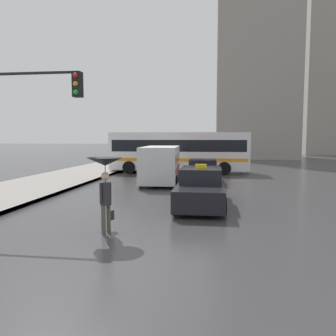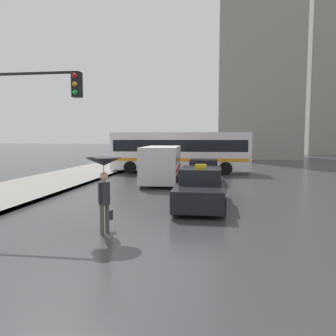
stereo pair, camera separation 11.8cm
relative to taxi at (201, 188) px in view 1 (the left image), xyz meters
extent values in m
plane|color=#38383A|center=(-2.07, -7.59, -0.69)|extent=(300.00, 300.00, 0.00)
cube|color=black|center=(0.00, -0.05, -0.14)|extent=(1.80, 4.73, 0.76)
cube|color=black|center=(0.00, 0.18, 0.52)|extent=(1.58, 2.13, 0.58)
cylinder|color=black|center=(0.85, -1.52, -0.39)|extent=(0.20, 0.60, 0.60)
cylinder|color=black|center=(-0.86, -1.52, -0.39)|extent=(0.20, 0.60, 0.60)
cylinder|color=black|center=(0.85, 1.41, -0.39)|extent=(0.20, 0.60, 0.60)
cylinder|color=black|center=(-0.86, 1.41, -0.39)|extent=(0.20, 0.60, 0.60)
cube|color=yellow|center=(0.00, -0.05, 0.89)|extent=(0.44, 0.16, 0.16)
cube|color=maroon|center=(-0.12, 6.48, -0.16)|extent=(1.80, 4.77, 0.72)
cube|color=black|center=(-0.12, 6.71, 0.46)|extent=(1.58, 2.14, 0.54)
cylinder|color=black|center=(0.74, 5.00, -0.39)|extent=(0.20, 0.60, 0.60)
cylinder|color=black|center=(-0.97, 5.00, -0.39)|extent=(0.20, 0.60, 0.60)
cylinder|color=black|center=(0.74, 7.95, -0.39)|extent=(0.20, 0.60, 0.60)
cylinder|color=black|center=(-0.97, 7.95, -0.39)|extent=(0.20, 0.60, 0.60)
cube|color=silver|center=(-2.62, 6.41, 0.49)|extent=(2.31, 5.44, 2.02)
cube|color=black|center=(-2.62, 6.41, 0.84)|extent=(2.30, 5.02, 0.52)
cube|color=red|center=(-2.62, 6.41, 0.23)|extent=(2.32, 5.23, 0.14)
cylinder|color=black|center=(-1.58, 4.87, -0.37)|extent=(0.24, 0.64, 0.63)
cylinder|color=black|center=(-3.48, 4.75, -0.37)|extent=(0.24, 0.64, 0.63)
cylinder|color=black|center=(-1.77, 8.06, -0.37)|extent=(0.24, 0.64, 0.63)
cylinder|color=black|center=(-3.67, 7.95, -0.37)|extent=(0.24, 0.64, 0.63)
cube|color=silver|center=(-2.14, 12.36, 1.00)|extent=(10.59, 2.68, 2.85)
cube|color=black|center=(-2.14, 12.36, 1.43)|extent=(10.06, 2.69, 0.87)
cube|color=orange|center=(-2.14, 12.36, 0.40)|extent=(10.27, 2.70, 0.24)
cylinder|color=black|center=(-5.81, 11.09, -0.21)|extent=(0.96, 0.30, 0.96)
cylinder|color=black|center=(-5.85, 13.49, -0.21)|extent=(0.96, 0.30, 0.96)
cylinder|color=black|center=(1.30, 11.22, -0.21)|extent=(0.96, 0.30, 0.96)
cylinder|color=black|center=(1.26, 13.61, -0.21)|extent=(0.96, 0.30, 0.96)
cylinder|color=#4C473D|center=(-2.56, -4.26, -0.28)|extent=(0.16, 0.16, 0.81)
cylinder|color=#4C473D|center=(-2.48, -4.06, -0.28)|extent=(0.16, 0.16, 0.81)
cylinder|color=#28282D|center=(-2.52, -4.16, 0.44)|extent=(0.41, 0.41, 0.64)
sphere|color=#DBAD89|center=(-2.52, -4.16, 0.93)|extent=(0.24, 0.24, 0.24)
cylinder|color=#28282D|center=(-2.59, -4.35, 0.49)|extent=(0.09, 0.09, 0.54)
cylinder|color=#28282D|center=(-2.44, -3.97, 0.49)|extent=(0.09, 0.09, 0.54)
cone|color=black|center=(-2.52, -4.16, 1.34)|extent=(1.00, 1.00, 0.23)
cylinder|color=black|center=(-2.52, -4.16, 1.00)|extent=(0.02, 0.02, 0.68)
cube|color=#262628|center=(-2.46, -3.88, -0.24)|extent=(0.16, 0.20, 0.28)
cylinder|color=black|center=(-5.64, -2.74, 4.10)|extent=(3.54, 0.10, 0.10)
cube|color=black|center=(-3.86, -2.74, 3.70)|extent=(0.28, 0.28, 0.80)
sphere|color=red|center=(-3.86, -2.90, 3.96)|extent=(0.16, 0.16, 0.16)
sphere|color=orange|center=(-3.86, -2.90, 3.70)|extent=(0.16, 0.16, 0.16)
sphere|color=green|center=(-3.86, -2.90, 3.44)|extent=(0.16, 0.16, 0.16)
cube|color=gray|center=(6.05, 33.28, 15.63)|extent=(10.36, 8.70, 32.63)
camera|label=1|loc=(0.46, -12.92, 1.99)|focal=35.00mm
camera|label=2|loc=(0.57, -12.90, 1.99)|focal=35.00mm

